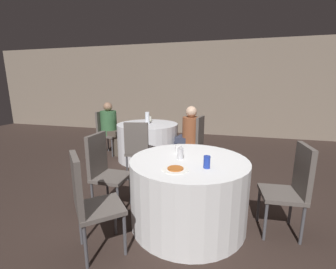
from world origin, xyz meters
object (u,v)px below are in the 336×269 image
table_far (148,141)px  soda_can_silver (180,153)px  bottle_far (147,118)px  chair_far_south (138,146)px  person_floral_shirt (187,136)px  chair_near_southwest (88,197)px  chair_far_east (196,137)px  chair_far_west (105,129)px  soda_can_blue (207,162)px  chair_near_west (103,166)px  person_green_jacket (112,128)px  chair_near_east (293,183)px  table_near (188,191)px  pizza_plate_near (175,169)px

table_far → soda_can_silver: size_ratio=10.29×
bottle_far → soda_can_silver: bearing=-60.8°
chair_far_south → person_floral_shirt: person_floral_shirt is taller
chair_far_south → table_far: bearing=90.0°
chair_near_southwest → chair_far_east: same height
chair_far_west → soda_can_silver: size_ratio=7.94×
chair_near_southwest → bottle_far: bearing=146.4°
soda_can_blue → chair_far_south: bearing=135.9°
chair_far_east → bottle_far: bottle_far is taller
chair_near_west → chair_far_west: (-1.20, 2.09, 0.00)m
chair_far_west → person_green_jacket: person_green_jacket is taller
table_far → chair_near_east: (2.28, -1.93, 0.19)m
chair_far_south → bottle_far: size_ratio=3.95×
table_near → chair_near_west: (-1.06, 0.01, 0.19)m
table_near → chair_near_southwest: bearing=-137.2°
chair_far_south → pizza_plate_near: 1.63m
pizza_plate_near → soda_can_silver: bearing=94.0°
soda_can_blue → bottle_far: size_ratio=0.50×
table_far → soda_can_silver: (1.12, -2.01, 0.44)m
person_green_jacket → bottle_far: bearing=90.3°
person_green_jacket → chair_far_west: bearing=-90.0°
chair_far_south → chair_near_west: bearing=-104.0°
person_green_jacket → bottle_far: person_green_jacket is taller
table_near → person_floral_shirt: 1.91m
chair_near_southwest → person_floral_shirt: person_floral_shirt is taller
pizza_plate_near → chair_near_southwest: bearing=-151.2°
table_far → bottle_far: bottle_far is taller
table_near → person_green_jacket: (-2.10, 2.09, 0.22)m
chair_far_west → soda_can_blue: bearing=52.1°
table_far → chair_near_east: 2.99m
table_near → chair_near_east: (1.06, 0.08, 0.19)m
chair_near_southwest → chair_far_south: bearing=145.1°
table_near → chair_far_east: chair_far_east is taller
table_near → chair_near_east: bearing=4.3°
chair_near_southwest → chair_near_east: (1.84, 0.80, 0.00)m
bottle_far → person_floral_shirt: bearing=-9.6°
chair_near_west → chair_far_south: 0.97m
chair_near_east → soda_can_silver: size_ratio=7.94×
soda_can_silver → soda_can_blue: (0.31, -0.20, 0.00)m
chair_near_west → bottle_far: (-0.16, 2.00, 0.31)m
chair_near_southwest → chair_near_west: bearing=158.3°
soda_can_silver → bottle_far: size_ratio=0.50×
table_far → soda_can_silver: bearing=-60.8°
table_near → soda_can_silver: (-0.10, -0.01, 0.44)m
chair_near_west → pizza_plate_near: bearing=71.4°
soda_can_blue → chair_far_west: bearing=136.9°
chair_near_west → pizza_plate_near: size_ratio=3.73×
chair_far_east → person_green_jacket: size_ratio=0.83×
chair_far_south → person_floral_shirt: bearing=42.0°
table_far → bottle_far: 0.50m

